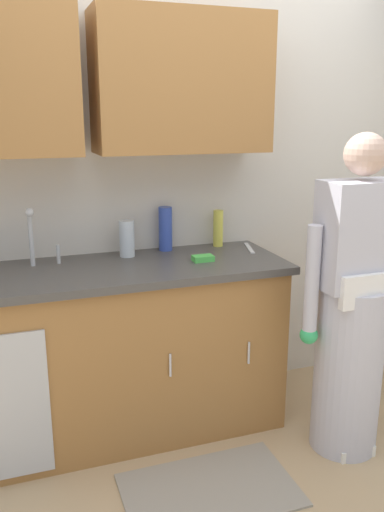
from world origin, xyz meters
TOP-DOWN VIEW (x-y plane):
  - ground_plane at (0.00, 0.00)m, footprint 9.00×9.00m
  - kitchen_wall_with_uppers at (-0.14, 0.99)m, footprint 4.80×0.44m
  - counter_cabinet at (-0.55, 0.70)m, footprint 1.90×0.62m
  - countertop at (-0.55, 0.70)m, footprint 1.96×0.66m
  - sink at (-0.82, 0.71)m, footprint 0.50×0.36m
  - person_at_sink at (0.61, 0.16)m, footprint 0.55×0.34m
  - floor_mat at (-0.18, 0.05)m, footprint 0.80×0.50m
  - bottle_water_tall at (-0.36, 0.88)m, footprint 0.08×0.08m
  - bottle_dish_liquid at (0.20, 0.93)m, footprint 0.06×0.06m
  - bottle_water_short at (-0.12, 0.94)m, footprint 0.08×0.08m
  - knife_on_counter at (0.35, 0.81)m, footprint 0.09×0.24m
  - sponge at (-0.00, 0.64)m, footprint 0.11×0.07m

SIDE VIEW (x-z plane):
  - ground_plane at x=0.00m, z-range 0.00..0.00m
  - floor_mat at x=-0.18m, z-range 0.00..0.01m
  - counter_cabinet at x=-0.55m, z-range 0.00..0.90m
  - person_at_sink at x=0.61m, z-range -0.12..1.50m
  - countertop at x=-0.55m, z-range 0.90..0.94m
  - sink at x=-0.82m, z-range 0.75..1.10m
  - knife_on_counter at x=0.35m, z-range 0.94..0.95m
  - sponge at x=0.00m, z-range 0.94..0.97m
  - bottle_water_tall at x=-0.36m, z-range 0.94..1.14m
  - bottle_dish_liquid at x=0.20m, z-range 0.94..1.15m
  - bottle_water_short at x=-0.12m, z-range 0.94..1.19m
  - kitchen_wall_with_uppers at x=-0.14m, z-range 0.13..2.83m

